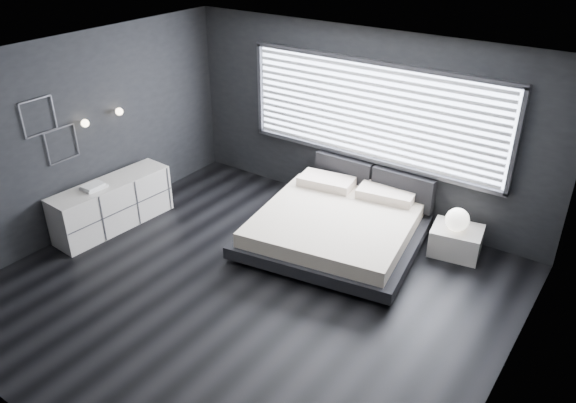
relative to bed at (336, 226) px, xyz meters
The scene contains 12 objects.
room 1.97m from the bed, 100.88° to the right, with size 6.04×6.00×2.80m.
window 1.73m from the bed, 95.51° to the left, with size 4.14×0.09×1.52m.
headboard 1.09m from the bed, 89.62° to the left, with size 1.96×0.16×0.52m.
sconce_near 3.78m from the bed, 154.18° to the right, with size 0.18×0.11×0.11m.
sconce_far 3.58m from the bed, 163.52° to the right, with size 0.18×0.11×0.11m.
wall_art_upper 4.22m from the bed, 146.85° to the right, with size 0.01×0.48×0.48m.
wall_art_lower 3.95m from the bed, 150.02° to the right, with size 0.01×0.48×0.48m.
bed is the anchor object (origin of this frame).
nightstand 1.66m from the bed, 26.00° to the left, with size 0.66×0.55×0.39m, color beige.
orb_lamp 1.65m from the bed, 24.89° to the left, with size 0.32×0.32×0.32m, color white.
dresser 3.31m from the bed, 153.34° to the right, with size 0.63×1.85×0.73m.
book_stack 3.47m from the bed, 149.66° to the right, with size 0.27×0.34×0.07m.
Camera 1 is at (3.65, -4.37, 4.31)m, focal length 35.00 mm.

